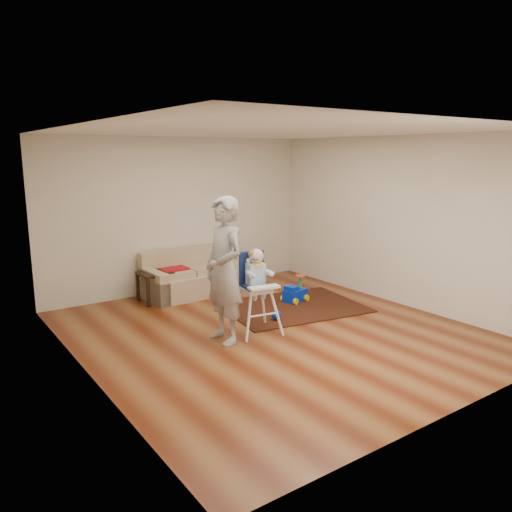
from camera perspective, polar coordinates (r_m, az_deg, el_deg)
ground at (r=6.98m, az=1.91°, el=-8.61°), size 5.50×5.50×0.00m
room_envelope at (r=7.00m, az=-0.59°, el=7.21°), size 5.04×5.52×2.72m
sofa at (r=8.81m, az=-6.29°, el=-1.76°), size 2.04×0.91×0.78m
side_table at (r=8.44m, az=-11.41°, el=-3.47°), size 0.50×0.50×0.50m
area_rug at (r=8.05m, az=4.21°, el=-5.79°), size 2.36×1.92×0.02m
ride_on_toy at (r=8.27m, az=4.49°, el=-3.75°), size 0.43×0.35×0.42m
toy_ball at (r=7.37m, az=2.32°, el=-6.77°), size 0.14×0.14×0.14m
high_chair at (r=6.77m, az=0.03°, el=-4.20°), size 0.63×0.63×1.18m
adult at (r=6.39m, az=-3.65°, el=-1.66°), size 0.45×0.69×1.90m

